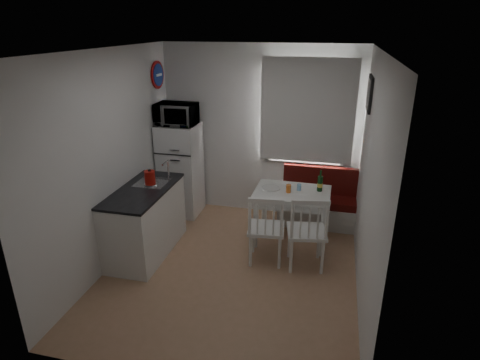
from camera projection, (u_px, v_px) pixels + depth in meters
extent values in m
cube|color=tan|center=(232.00, 269.00, 4.99)|extent=(3.00, 3.50, 0.02)
cube|color=white|center=(230.00, 50.00, 4.03)|extent=(3.00, 3.50, 0.02)
cube|color=white|center=(260.00, 133.00, 6.09)|extent=(3.00, 0.02, 2.60)
cube|color=white|center=(170.00, 252.00, 2.93)|extent=(3.00, 0.02, 2.60)
cube|color=white|center=(111.00, 161.00, 4.84)|extent=(0.02, 3.50, 2.60)
cube|color=white|center=(370.00, 183.00, 4.18)|extent=(0.02, 3.50, 2.60)
cube|color=white|center=(308.00, 114.00, 5.79)|extent=(1.22, 0.06, 1.47)
cube|color=white|center=(307.00, 112.00, 5.71)|extent=(1.35, 0.02, 1.50)
cube|color=white|center=(145.00, 222.00, 5.22)|extent=(0.60, 1.30, 0.86)
cube|color=black|center=(142.00, 190.00, 5.06)|extent=(0.62, 1.32, 0.03)
cube|color=#99999E|center=(153.00, 186.00, 5.29)|extent=(0.40, 0.40, 0.10)
cylinder|color=silver|center=(168.00, 169.00, 5.35)|extent=(0.02, 0.02, 0.26)
cylinder|color=navy|center=(158.00, 75.00, 5.83)|extent=(0.03, 0.40, 0.40)
cube|color=black|center=(369.00, 93.00, 4.91)|extent=(0.04, 0.52, 0.42)
cube|color=white|center=(319.00, 214.00, 6.05)|extent=(1.20, 0.46, 0.33)
cube|color=#54100D|center=(320.00, 200.00, 5.97)|extent=(1.15, 0.43, 0.11)
cube|color=#54100D|center=(322.00, 180.00, 6.03)|extent=(1.15, 0.09, 0.43)
cube|color=white|center=(292.00, 193.00, 5.38)|extent=(1.01, 0.71, 0.04)
cube|color=white|center=(292.00, 198.00, 5.41)|extent=(0.91, 0.61, 0.12)
cylinder|color=white|center=(291.00, 218.00, 5.52)|extent=(0.06, 0.06, 0.71)
cube|color=white|center=(266.00, 228.00, 5.02)|extent=(0.49, 0.47, 0.04)
cube|color=white|center=(264.00, 217.00, 4.75)|extent=(0.43, 0.09, 0.47)
cube|color=white|center=(306.00, 232.00, 4.90)|extent=(0.53, 0.52, 0.04)
cube|color=white|center=(306.00, 220.00, 4.63)|extent=(0.44, 0.12, 0.49)
cube|color=white|center=(181.00, 170.00, 6.24)|extent=(0.58, 0.58, 1.44)
imported|color=white|center=(176.00, 114.00, 5.88)|extent=(0.59, 0.40, 0.32)
cylinder|color=#A8140D|center=(150.00, 178.00, 5.13)|extent=(0.16, 0.16, 0.22)
cylinder|color=orange|center=(288.00, 189.00, 5.32)|extent=(0.07, 0.07, 0.11)
cylinder|color=#91CAF7|center=(299.00, 187.00, 5.38)|extent=(0.05, 0.05, 0.09)
cylinder|color=white|center=(271.00, 188.00, 5.45)|extent=(0.25, 0.25, 0.02)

